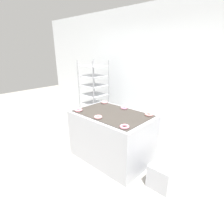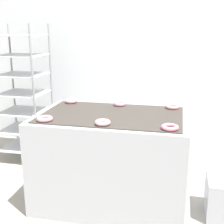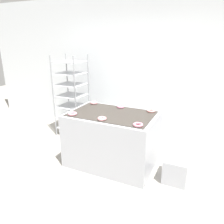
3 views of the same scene
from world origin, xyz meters
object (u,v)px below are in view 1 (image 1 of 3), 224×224
object	(u,v)px
baking_rack_cart	(94,95)
donut_far_right	(149,114)
fryer_machine	(112,136)
donut_near_left	(79,110)
donut_near_right	(125,127)
donut_far_left	(104,102)
glaze_bin	(163,175)
donut_near_center	(98,117)
donut_far_center	(124,108)

from	to	relation	value
baking_rack_cart	donut_far_right	world-z (taller)	baking_rack_cart
fryer_machine	donut_near_left	distance (m)	0.75
fryer_machine	donut_near_right	world-z (taller)	donut_near_right
donut_far_left	glaze_bin	bearing A→B (deg)	-13.65
donut_near_center	donut_near_right	world-z (taller)	donut_near_center
donut_near_center	donut_far_left	distance (m)	0.82
donut_near_center	donut_far_left	bearing A→B (deg)	127.58
fryer_machine	donut_near_right	xyz separation A→B (m)	(0.53, -0.32, 0.45)
donut_far_left	donut_far_right	xyz separation A→B (m)	(1.03, -0.00, -0.00)
baking_rack_cart	fryer_machine	bearing A→B (deg)	-30.16
glaze_bin	donut_far_center	xyz separation A→B (m)	(-1.03, 0.37, 0.71)
fryer_machine	donut_far_right	xyz separation A→B (m)	(0.53, 0.33, 0.45)
fryer_machine	donut_near_center	bearing A→B (deg)	-91.28
fryer_machine	donut_near_center	xyz separation A→B (m)	(-0.01, -0.32, 0.45)
baking_rack_cart	donut_near_left	size ratio (longest dim) A/B	12.18
fryer_machine	baking_rack_cart	xyz separation A→B (m)	(-1.27, 0.74, 0.41)
fryer_machine	donut_near_left	xyz separation A→B (m)	(-0.51, -0.32, 0.45)
donut_far_center	fryer_machine	bearing A→B (deg)	-91.22
glaze_bin	donut_near_center	xyz separation A→B (m)	(-1.04, -0.28, 0.71)
donut_far_right	glaze_bin	bearing A→B (deg)	-36.21
baking_rack_cart	donut_near_right	xyz separation A→B (m)	(1.80, -1.06, 0.04)
fryer_machine	donut_far_right	size ratio (longest dim) A/B	10.08
glaze_bin	donut_far_center	world-z (taller)	donut_far_center
donut_far_center	donut_far_left	bearing A→B (deg)	179.20
donut_near_right	glaze_bin	bearing A→B (deg)	28.72
fryer_machine	donut_near_right	bearing A→B (deg)	-31.26
donut_near_right	baking_rack_cart	bearing A→B (deg)	149.52
glaze_bin	donut_near_center	bearing A→B (deg)	-165.06
baking_rack_cart	donut_far_left	distance (m)	0.86
glaze_bin	donut_near_left	size ratio (longest dim) A/B	2.75
fryer_machine	glaze_bin	xyz separation A→B (m)	(1.03, -0.04, -0.26)
donut_near_center	donut_far_center	size ratio (longest dim) A/B	1.04
baking_rack_cart	donut_near_left	world-z (taller)	baking_rack_cart
donut_near_center	fryer_machine	bearing A→B (deg)	88.72
donut_far_right	donut_near_right	bearing A→B (deg)	-89.78
donut_near_right	donut_far_center	bearing A→B (deg)	128.94
donut_far_center	donut_near_left	bearing A→B (deg)	-128.80
donut_far_right	donut_far_left	bearing A→B (deg)	179.87
donut_near_center	baking_rack_cart	bearing A→B (deg)	140.01
baking_rack_cart	donut_near_center	xyz separation A→B (m)	(1.26, -1.06, 0.04)
donut_near_right	donut_far_right	size ratio (longest dim) A/B	1.01
fryer_machine	baking_rack_cart	distance (m)	1.52
donut_near_center	donut_far_right	xyz separation A→B (m)	(0.53, 0.65, -0.00)
donut_far_center	donut_far_right	world-z (taller)	donut_far_center
donut_near_center	donut_near_left	bearing A→B (deg)	179.72
baking_rack_cart	donut_far_right	bearing A→B (deg)	-12.80
baking_rack_cart	donut_near_center	bearing A→B (deg)	-39.99
glaze_bin	donut_near_right	xyz separation A→B (m)	(-0.51, -0.28, 0.71)
donut_near_center	donut_far_left	world-z (taller)	same
donut_near_left	donut_far_right	xyz separation A→B (m)	(1.04, 0.65, -0.00)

